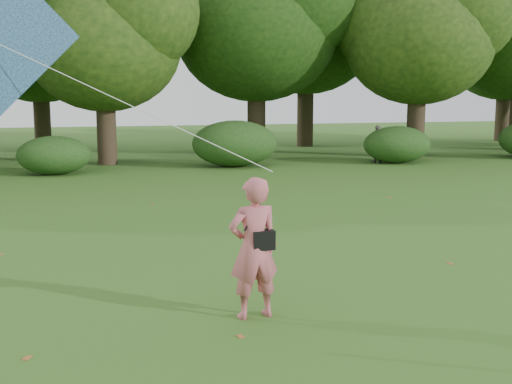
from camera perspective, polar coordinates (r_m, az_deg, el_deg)
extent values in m
plane|color=#265114|center=(8.57, 5.49, -11.93)|extent=(100.00, 100.00, 0.00)
imported|color=#C15A64|center=(8.63, -0.21, -5.01)|extent=(0.76, 0.55, 1.93)
imported|color=gray|center=(27.91, 10.74, 4.21)|extent=(0.89, 0.99, 1.62)
cube|color=black|center=(8.61, 0.62, -4.26)|extent=(0.30, 0.20, 0.26)
cylinder|color=black|center=(8.49, -0.14, -1.87)|extent=(0.33, 0.14, 0.47)
cylinder|color=white|center=(8.60, -11.52, 7.74)|extent=(3.71, 1.06, 1.81)
cylinder|color=#3A2D1E|center=(27.55, -13.15, 5.67)|extent=(0.80, 0.80, 3.15)
ellipsoid|color=#1E3F11|center=(27.57, -13.40, 12.60)|extent=(6.40, 6.40, 5.44)
cylinder|color=#3A2D1E|center=(30.54, 0.04, 6.70)|extent=(0.86, 0.86, 3.67)
ellipsoid|color=#1E3F11|center=(30.63, 0.04, 14.06)|extent=(7.60, 7.60, 6.46)
cylinder|color=#3A2D1E|center=(30.82, 14.03, 6.22)|extent=(0.83, 0.83, 3.43)
ellipsoid|color=#1E3F11|center=(30.87, 14.29, 12.88)|extent=(6.80, 6.80, 5.78)
cylinder|color=#3A2D1E|center=(35.09, -18.48, 6.39)|extent=(0.84, 0.84, 3.50)
ellipsoid|color=#1E3F11|center=(35.15, -18.78, 12.38)|extent=(7.00, 7.00, 5.95)
cylinder|color=#3A2D1E|center=(36.00, 4.40, 7.30)|extent=(0.90, 0.90, 4.02)
ellipsoid|color=#1E3F11|center=(36.12, 4.48, 13.90)|extent=(7.80, 7.80, 6.63)
cylinder|color=#3A2D1E|center=(42.51, 21.07, 6.67)|extent=(0.85, 0.85, 3.57)
ellipsoid|color=#1E3F11|center=(42.56, 21.36, 11.74)|extent=(7.20, 7.20, 6.12)
ellipsoid|color=#264919|center=(24.74, -17.51, 3.13)|extent=(2.66, 2.09, 1.42)
ellipsoid|color=#264919|center=(26.14, -1.91, 4.33)|extent=(3.50, 2.75, 1.88)
ellipsoid|color=#264919|center=(28.09, 12.43, 4.14)|extent=(2.94, 2.31, 1.58)
cube|color=#945928|center=(8.08, -19.68, -13.72)|extent=(0.12, 0.14, 0.01)
cube|color=#945928|center=(18.98, 11.77, -0.45)|extent=(0.13, 0.10, 0.01)
cube|color=#945928|center=(13.57, -0.47, -4.00)|extent=(0.13, 0.14, 0.01)
cube|color=#945928|center=(8.25, -1.40, -12.71)|extent=(0.11, 0.14, 0.01)
cube|color=#945928|center=(13.05, -21.78, -5.18)|extent=(0.13, 0.09, 0.01)
cube|color=#945928|center=(12.02, 16.88, -6.10)|extent=(0.08, 0.12, 0.01)
cube|color=#945928|center=(17.53, -9.23, -1.15)|extent=(0.09, 0.13, 0.01)
cube|color=#945928|center=(12.91, 1.68, -4.68)|extent=(0.11, 0.14, 0.01)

